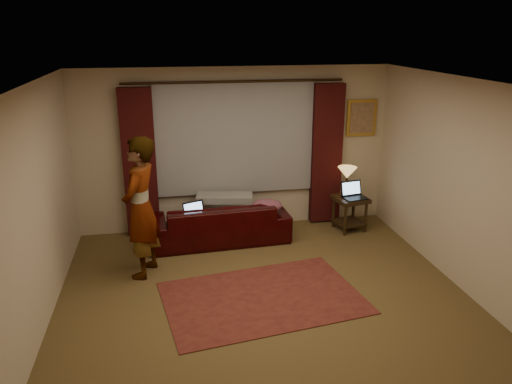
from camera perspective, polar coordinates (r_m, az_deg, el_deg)
floor at (r=6.21m, az=1.15°, el=-12.38°), size 5.00×5.00×0.01m
ceiling at (r=5.36m, az=1.33°, el=12.29°), size 5.00×5.00×0.02m
wall_back at (r=8.02m, az=-2.42°, el=4.87°), size 5.00×0.02×2.60m
wall_front at (r=3.48m, az=9.94°, el=-14.42°), size 5.00×0.02×2.60m
wall_left at (r=5.72m, az=-24.13°, el=-2.37°), size 0.02×5.00×2.60m
wall_right at (r=6.61m, az=22.97°, el=0.45°), size 0.02×5.00×2.60m
sheer_curtain at (r=7.92m, az=-2.37°, el=6.18°), size 2.50×0.05×1.80m
drape_left at (r=7.88m, az=-13.17°, el=3.25°), size 0.50×0.14×2.30m
drape_right at (r=8.28m, az=8.06°, el=4.29°), size 0.50×0.14×2.30m
curtain_rod at (r=7.73m, az=-2.41°, el=12.49°), size 0.04×0.04×3.40m
picture_frame at (r=8.45m, az=11.96°, el=8.30°), size 0.50×0.04×0.60m
sofa at (r=7.67m, az=-4.24°, el=-2.62°), size 2.17×1.04×0.85m
throw_blanket at (r=7.72m, az=-3.65°, el=0.97°), size 0.91×0.50×0.10m
clothing_pile at (r=7.71m, az=1.24°, el=-1.67°), size 0.52×0.42×0.20m
laptop_sofa at (r=7.47m, az=-6.75°, el=-2.29°), size 0.45×0.46×0.24m
area_rug at (r=6.26m, az=0.76°, el=-11.97°), size 2.57×1.90×0.01m
end_table at (r=8.26m, az=10.64°, el=-2.41°), size 0.57×0.57×0.56m
tiffany_lamp at (r=8.13m, az=10.31°, el=1.17°), size 0.32×0.32×0.49m
laptop_table at (r=8.07m, az=11.28°, el=0.14°), size 0.42×0.45×0.26m
person at (r=6.62m, az=-13.04°, el=-1.80°), size 0.70×0.70×1.88m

